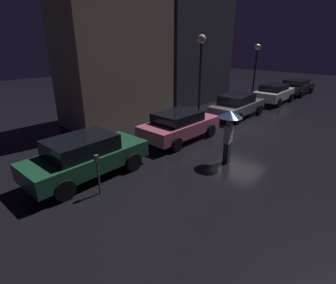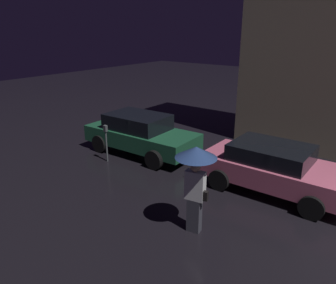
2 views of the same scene
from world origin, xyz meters
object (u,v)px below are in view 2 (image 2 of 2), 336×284
Objects in this scene: pedestrian_with_umbrella at (196,169)px; parking_meter at (106,139)px; parked_car_pink at (274,167)px; parked_car_green at (140,133)px.

pedestrian_with_umbrella is 5.05m from parking_meter.
pedestrian_with_umbrella is at bearing -19.50° from parking_meter.
parked_car_pink is at bearing 14.40° from parking_meter.
pedestrian_with_umbrella is (-0.71, -3.06, 0.83)m from parked_car_pink.
parked_car_pink reaches higher than parking_meter.
parking_meter is at bearing -165.85° from parked_car_pink.
parked_car_pink is 3.25m from pedestrian_with_umbrella.
parked_car_green is at bearing 136.05° from pedestrian_with_umbrella.
pedestrian_with_umbrella reaches higher than parked_car_pink.
parked_car_pink is at bearing 67.89° from pedestrian_with_umbrella.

